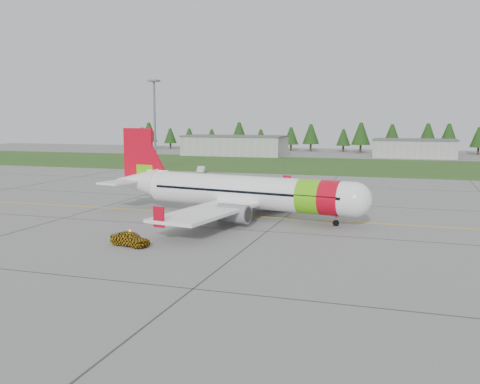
% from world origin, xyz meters
% --- Properties ---
extents(ground, '(320.00, 320.00, 0.00)m').
position_xyz_m(ground, '(0.00, 0.00, 0.00)').
color(ground, gray).
rests_on(ground, ground).
extents(aircraft, '(34.48, 32.17, 10.50)m').
position_xyz_m(aircraft, '(4.89, 7.21, 3.03)').
color(aircraft, white).
rests_on(aircraft, ground).
extents(follow_me_car, '(1.70, 1.89, 4.00)m').
position_xyz_m(follow_me_car, '(-0.50, -10.02, 2.00)').
color(follow_me_car, '#D0940B').
rests_on(follow_me_car, ground).
extents(service_van, '(1.89, 1.83, 4.47)m').
position_xyz_m(service_van, '(-19.23, 54.36, 2.23)').
color(service_van, silver).
rests_on(service_van, ground).
extents(grass_strip, '(320.00, 50.00, 0.03)m').
position_xyz_m(grass_strip, '(0.00, 82.00, 0.01)').
color(grass_strip, '#30561E').
rests_on(grass_strip, ground).
extents(taxi_guideline, '(120.00, 0.25, 0.02)m').
position_xyz_m(taxi_guideline, '(0.00, 8.00, 0.01)').
color(taxi_guideline, gold).
rests_on(taxi_guideline, ground).
extents(hangar_west, '(32.00, 14.00, 6.00)m').
position_xyz_m(hangar_west, '(-30.00, 110.00, 3.00)').
color(hangar_west, '#A8A8A3').
rests_on(hangar_west, ground).
extents(hangar_east, '(24.00, 12.00, 5.20)m').
position_xyz_m(hangar_east, '(25.00, 118.00, 2.60)').
color(hangar_east, '#A8A8A3').
rests_on(hangar_east, ground).
extents(floodlight_mast, '(0.50, 0.50, 20.00)m').
position_xyz_m(floodlight_mast, '(-32.00, 58.00, 10.00)').
color(floodlight_mast, slate).
rests_on(floodlight_mast, ground).
extents(treeline, '(160.00, 8.00, 10.00)m').
position_xyz_m(treeline, '(0.00, 138.00, 5.00)').
color(treeline, '#1C3F14').
rests_on(treeline, ground).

